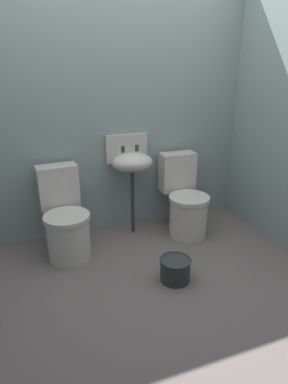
{
  "coord_description": "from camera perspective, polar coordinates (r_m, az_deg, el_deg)",
  "views": [
    {
      "loc": [
        -0.86,
        -1.99,
        1.66
      ],
      "look_at": [
        0.0,
        0.28,
        0.7
      ],
      "focal_mm": 31.22,
      "sensor_mm": 36.0,
      "label": 1
    }
  ],
  "objects": [
    {
      "name": "wall_back",
      "position": [
        3.3,
        -5.62,
        14.11
      ],
      "size": [
        3.13,
        0.1,
        2.47
      ],
      "primitive_type": "cube",
      "color": "#8EA19F",
      "rests_on": "ground"
    },
    {
      "name": "sink",
      "position": [
        3.23,
        -2.19,
        5.29
      ],
      "size": [
        0.42,
        0.35,
        0.99
      ],
      "color": "#323836",
      "rests_on": "ground"
    },
    {
      "name": "bucket",
      "position": [
        2.76,
        5.35,
        -12.96
      ],
      "size": [
        0.26,
        0.26,
        0.19
      ],
      "color": "#323836",
      "rests_on": "ground"
    },
    {
      "name": "toilet_right",
      "position": [
        3.4,
        7.02,
        -1.75
      ],
      "size": [
        0.41,
        0.6,
        0.78
      ],
      "rotation": [
        0.0,
        0.0,
        3.11
      ],
      "color": "silver",
      "rests_on": "ground"
    },
    {
      "name": "ground_plane",
      "position": [
        2.75,
        2.14,
        -16.53
      ],
      "size": [
        3.13,
        2.63,
        0.08
      ],
      "primitive_type": "cube",
      "color": "slate"
    },
    {
      "name": "toilet_left",
      "position": [
        3.07,
        -13.3,
        -4.85
      ],
      "size": [
        0.42,
        0.61,
        0.78
      ],
      "rotation": [
        0.0,
        0.0,
        3.2
      ],
      "color": "silver",
      "rests_on": "ground"
    }
  ]
}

